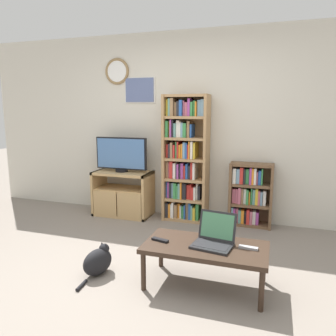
{
  "coord_description": "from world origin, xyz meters",
  "views": [
    {
      "loc": [
        1.21,
        -2.49,
        1.55
      ],
      "look_at": [
        0.03,
        1.09,
        0.87
      ],
      "focal_mm": 35.0,
      "sensor_mm": 36.0,
      "label": 1
    }
  ],
  "objects_px": {
    "remote_far_from_laptop": "(160,240)",
    "television": "(121,154)",
    "cat": "(98,261)",
    "remote_near_laptop": "(248,248)",
    "bookshelf_short": "(249,195)",
    "tv_stand": "(123,193)",
    "coffee_table": "(205,249)",
    "laptop": "(214,237)",
    "bookshelf_tall": "(185,160)"
  },
  "relations": [
    {
      "from": "remote_far_from_laptop",
      "to": "television",
      "type": "bearing_deg",
      "value": 49.32
    },
    {
      "from": "television",
      "to": "remote_far_from_laptop",
      "type": "xyz_separation_m",
      "value": [
        1.17,
        -1.62,
        -0.51
      ]
    },
    {
      "from": "cat",
      "to": "television",
      "type": "bearing_deg",
      "value": 126.81
    },
    {
      "from": "television",
      "to": "remote_near_laptop",
      "type": "distance_m",
      "value": 2.52
    },
    {
      "from": "bookshelf_short",
      "to": "cat",
      "type": "bearing_deg",
      "value": -124.3
    },
    {
      "from": "bookshelf_short",
      "to": "remote_near_laptop",
      "type": "height_order",
      "value": "bookshelf_short"
    },
    {
      "from": "remote_near_laptop",
      "to": "tv_stand",
      "type": "bearing_deg",
      "value": -124.21
    },
    {
      "from": "coffee_table",
      "to": "television",
      "type": "bearing_deg",
      "value": 134.77
    },
    {
      "from": "television",
      "to": "coffee_table",
      "type": "height_order",
      "value": "television"
    },
    {
      "from": "remote_far_from_laptop",
      "to": "cat",
      "type": "relative_size",
      "value": 0.33
    },
    {
      "from": "laptop",
      "to": "remote_near_laptop",
      "type": "bearing_deg",
      "value": 8.84
    },
    {
      "from": "television",
      "to": "coffee_table",
      "type": "bearing_deg",
      "value": -45.23
    },
    {
      "from": "tv_stand",
      "to": "laptop",
      "type": "bearing_deg",
      "value": -43.32
    },
    {
      "from": "bookshelf_tall",
      "to": "coffee_table",
      "type": "xyz_separation_m",
      "value": [
        0.65,
        -1.68,
        -0.51
      ]
    },
    {
      "from": "bookshelf_short",
      "to": "laptop",
      "type": "relative_size",
      "value": 2.27
    },
    {
      "from": "coffee_table",
      "to": "remote_far_from_laptop",
      "type": "distance_m",
      "value": 0.41
    },
    {
      "from": "bookshelf_short",
      "to": "cat",
      "type": "xyz_separation_m",
      "value": [
        -1.24,
        -1.81,
        -0.29
      ]
    },
    {
      "from": "coffee_table",
      "to": "bookshelf_short",
      "type": "bearing_deg",
      "value": 82.2
    },
    {
      "from": "coffee_table",
      "to": "bookshelf_tall",
      "type": "bearing_deg",
      "value": 111.19
    },
    {
      "from": "remote_far_from_laptop",
      "to": "tv_stand",
      "type": "bearing_deg",
      "value": 49.18
    },
    {
      "from": "television",
      "to": "bookshelf_short",
      "type": "xyz_separation_m",
      "value": [
        1.81,
        0.13,
        -0.48
      ]
    },
    {
      "from": "television",
      "to": "remote_far_from_laptop",
      "type": "relative_size",
      "value": 4.65
    },
    {
      "from": "remote_far_from_laptop",
      "to": "bookshelf_short",
      "type": "bearing_deg",
      "value": -6.54
    },
    {
      "from": "bookshelf_tall",
      "to": "remote_near_laptop",
      "type": "height_order",
      "value": "bookshelf_tall"
    },
    {
      "from": "remote_far_from_laptop",
      "to": "remote_near_laptop",
      "type": "bearing_deg",
      "value": -70.77
    },
    {
      "from": "bookshelf_short",
      "to": "remote_far_from_laptop",
      "type": "distance_m",
      "value": 1.86
    },
    {
      "from": "tv_stand",
      "to": "laptop",
      "type": "relative_size",
      "value": 2.23
    },
    {
      "from": "bookshelf_tall",
      "to": "coffee_table",
      "type": "distance_m",
      "value": 1.87
    },
    {
      "from": "television",
      "to": "remote_near_laptop",
      "type": "xyz_separation_m",
      "value": [
        1.93,
        -1.54,
        -0.51
      ]
    },
    {
      "from": "television",
      "to": "cat",
      "type": "relative_size",
      "value": 1.52
    },
    {
      "from": "bookshelf_short",
      "to": "cat",
      "type": "relative_size",
      "value": 1.67
    },
    {
      "from": "cat",
      "to": "bookshelf_tall",
      "type": "bearing_deg",
      "value": 97.0
    },
    {
      "from": "tv_stand",
      "to": "bookshelf_tall",
      "type": "bearing_deg",
      "value": 6.6
    },
    {
      "from": "tv_stand",
      "to": "bookshelf_tall",
      "type": "height_order",
      "value": "bookshelf_tall"
    },
    {
      "from": "television",
      "to": "cat",
      "type": "bearing_deg",
      "value": -71.34
    },
    {
      "from": "remote_near_laptop",
      "to": "remote_far_from_laptop",
      "type": "height_order",
      "value": "same"
    },
    {
      "from": "coffee_table",
      "to": "remote_near_laptop",
      "type": "bearing_deg",
      "value": 6.4
    },
    {
      "from": "bookshelf_tall",
      "to": "bookshelf_short",
      "type": "xyz_separation_m",
      "value": [
        0.89,
        0.03,
        -0.43
      ]
    },
    {
      "from": "bookshelf_tall",
      "to": "bookshelf_short",
      "type": "relative_size",
      "value": 2.05
    },
    {
      "from": "tv_stand",
      "to": "remote_near_laptop",
      "type": "xyz_separation_m",
      "value": [
        1.92,
        -1.53,
        0.07
      ]
    },
    {
      "from": "remote_far_from_laptop",
      "to": "cat",
      "type": "bearing_deg",
      "value": 109.86
    },
    {
      "from": "bookshelf_short",
      "to": "coffee_table",
      "type": "bearing_deg",
      "value": -97.8
    },
    {
      "from": "cat",
      "to": "laptop",
      "type": "bearing_deg",
      "value": 25.63
    },
    {
      "from": "remote_far_from_laptop",
      "to": "cat",
      "type": "height_order",
      "value": "remote_far_from_laptop"
    },
    {
      "from": "tv_stand",
      "to": "remote_far_from_laptop",
      "type": "relative_size",
      "value": 5.01
    },
    {
      "from": "laptop",
      "to": "cat",
      "type": "relative_size",
      "value": 0.73
    },
    {
      "from": "tv_stand",
      "to": "coffee_table",
      "type": "distance_m",
      "value": 2.21
    },
    {
      "from": "television",
      "to": "bookshelf_short",
      "type": "bearing_deg",
      "value": 4.04
    },
    {
      "from": "laptop",
      "to": "bookshelf_short",
      "type": "bearing_deg",
      "value": 93.03
    },
    {
      "from": "tv_stand",
      "to": "remote_far_from_laptop",
      "type": "distance_m",
      "value": 1.98
    }
  ]
}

